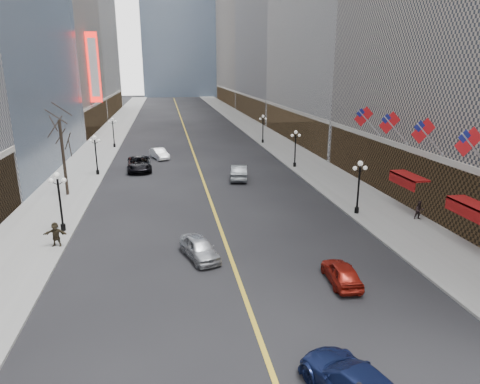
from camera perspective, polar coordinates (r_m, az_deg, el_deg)
name	(u,v)px	position (r m, az deg, el deg)	size (l,w,h in m)	color
sidewalk_east	(270,139)	(75.19, 4.01, 7.08)	(6.00, 230.00, 0.15)	gray
sidewalk_west	(103,144)	(73.77, -17.76, 6.17)	(6.00, 230.00, 0.15)	gray
lane_line	(186,133)	(83.04, -7.18, 7.82)	(0.25, 200.00, 0.02)	gold
bldg_east_c	(300,16)	(113.86, 8.03, 22.24)	(26.60, 40.60, 48.80)	gray
bldg_east_d	(262,8)	(155.98, 2.96, 23.28)	(26.60, 46.60, 62.80)	gray
streetlamp_east_1	(359,182)	(36.81, 15.58, 1.35)	(1.26, 0.44, 4.52)	black
streetlamp_east_2	(295,145)	(53.23, 7.39, 6.28)	(1.26, 0.44, 4.52)	black
streetlamp_east_3	(263,126)	(70.43, 3.08, 8.80)	(1.26, 0.44, 4.52)	black
streetlamp_west_1	(59,196)	(34.29, -22.95, -0.44)	(1.26, 0.44, 4.52)	black
streetlamp_west_2	(96,151)	(51.52, -18.69, 5.23)	(1.26, 0.44, 4.52)	black
streetlamp_west_3	(113,129)	(69.15, -16.56, 8.02)	(1.26, 0.44, 4.52)	black
flag_2	(471,144)	(31.09, 28.38, 5.61)	(2.87, 0.12, 2.87)	#B2B2B7
flag_3	(425,133)	(35.11, 23.44, 7.23)	(2.87, 0.12, 2.87)	#B2B2B7
flag_4	(391,125)	(39.35, 19.51, 8.47)	(2.87, 0.12, 2.87)	#B2B2B7
flag_5	(365,118)	(43.75, 16.35, 9.43)	(2.87, 0.12, 2.87)	#B2B2B7
awning_b	(472,206)	(32.48, 28.50, -1.70)	(1.40, 4.00, 0.93)	maroon
awning_c	(407,177)	(38.79, 21.37, 1.83)	(1.40, 4.00, 0.93)	maroon
theatre_marquee	(94,68)	(82.97, -18.92, 15.41)	(2.00, 0.55, 12.00)	red
tree_west_far	(61,132)	(43.57, -22.82, 7.41)	(3.60, 3.60, 7.92)	#2D231C
car_nb_near	(200,248)	(28.16, -5.41, -7.45)	(1.67, 4.14, 1.41)	#A7AAAF
car_nb_mid	(159,154)	(59.61, -10.71, 5.06)	(1.51, 4.34, 1.43)	white
car_nb_far	(139,164)	(53.11, -13.28, 3.68)	(2.78, 6.03, 1.68)	black
car_sb_mid	(342,273)	(25.67, 13.38, -10.43)	(1.54, 3.84, 1.31)	maroon
car_sb_far	(239,172)	(47.57, -0.14, 2.67)	(1.75, 5.01, 1.65)	#54595C
ped_east_walk	(419,210)	(37.45, 22.80, -2.26)	(0.75, 0.41, 1.54)	black
ped_west_far	(56,234)	(32.06, -23.37, -5.18)	(1.59, 0.46, 1.71)	#2C2518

